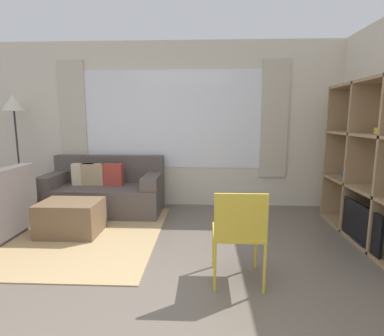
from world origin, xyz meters
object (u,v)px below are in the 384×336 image
(ottoman, at_px, (71,218))
(floor_lamp, at_px, (14,110))
(shelving_unit, at_px, (380,166))
(folding_chair, at_px, (239,229))
(couch_main, at_px, (105,192))

(ottoman, bearing_deg, floor_lamp, 139.86)
(shelving_unit, relative_size, folding_chair, 2.35)
(shelving_unit, xyz_separation_m, couch_main, (-3.59, 1.09, -0.60))
(ottoman, distance_m, floor_lamp, 2.24)
(couch_main, relative_size, folding_chair, 2.08)
(ottoman, height_order, floor_lamp, floor_lamp)
(floor_lamp, relative_size, folding_chair, 2.14)
(couch_main, distance_m, floor_lamp, 1.95)
(couch_main, relative_size, ottoman, 2.43)
(shelving_unit, xyz_separation_m, ottoman, (-3.71, 0.12, -0.71))
(shelving_unit, distance_m, floor_lamp, 5.25)
(shelving_unit, height_order, couch_main, shelving_unit)
(floor_lamp, xyz_separation_m, folding_chair, (3.34, -2.22, -1.08))
(ottoman, bearing_deg, folding_chair, -28.59)
(couch_main, bearing_deg, shelving_unit, -16.88)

